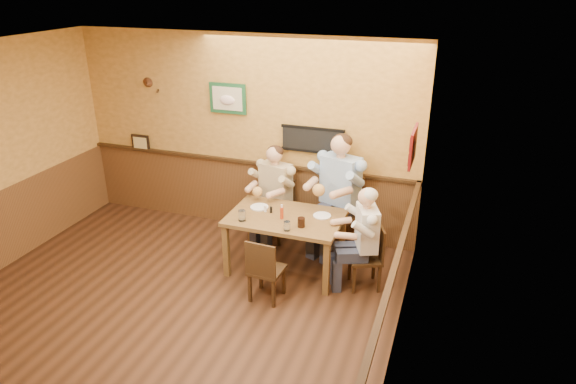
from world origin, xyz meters
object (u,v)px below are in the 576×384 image
chair_back_left (276,210)px  diner_tan_shirt (276,198)px  chair_near_side (267,268)px  dining_table (286,223)px  water_glass_mid (287,226)px  diner_white_elder (366,244)px  diner_blue_polo (340,199)px  chair_back_right (339,214)px  chair_right_end (365,257)px  hot_sauce_bottle (282,212)px  pepper_shaker (271,210)px  cola_tumbler (301,222)px  water_glass_left (242,216)px  salt_shaker (265,208)px

chair_back_left → diner_tan_shirt: 0.19m
chair_near_side → diner_tan_shirt: bearing=-70.4°
dining_table → water_glass_mid: 0.41m
diner_white_elder → diner_blue_polo: bearing=-169.8°
chair_back_right → chair_near_side: bearing=-89.2°
chair_back_right → chair_near_side: 1.52m
chair_right_end → diner_tan_shirt: 1.65m
chair_back_left → hot_sauce_bottle: 0.98m
dining_table → diner_white_elder: 1.03m
dining_table → chair_back_left: size_ratio=1.60×
dining_table → pepper_shaker: bearing=170.9°
diner_white_elder → chair_right_end: bearing=0.0°
diner_blue_polo → cola_tumbler: (-0.23, -0.97, 0.07)m
chair_right_end → diner_blue_polo: bearing=-169.8°
diner_tan_shirt → water_glass_left: bearing=-78.4°
salt_shaker → chair_back_left: bearing=99.5°
chair_back_right → water_glass_mid: bearing=-88.1°
hot_sauce_bottle → diner_white_elder: bearing=1.1°
diner_blue_polo → cola_tumbler: bearing=-83.7°
chair_back_left → chair_right_end: bearing=-14.6°
chair_back_right → hot_sauce_bottle: (-0.52, -0.84, 0.32)m
chair_right_end → pepper_shaker: size_ratio=10.18×
hot_sauce_bottle → salt_shaker: 0.29m
salt_shaker → pepper_shaker: size_ratio=1.09×
cola_tumbler → pepper_shaker: size_ratio=1.46×
dining_table → water_glass_mid: water_glass_mid is taller
chair_near_side → chair_right_end: bearing=-145.3°
chair_back_right → hot_sauce_bottle: 1.04m
salt_shaker → pepper_shaker: 0.08m
chair_right_end → diner_tan_shirt: (-1.42, 0.80, 0.22)m
chair_right_end → chair_near_side: (-1.02, -0.62, -0.01)m
chair_near_side → diner_tan_shirt: diner_tan_shirt is taller
chair_back_right → diner_blue_polo: bearing=0.0°
hot_sauce_bottle → chair_near_side: bearing=-87.3°
chair_back_right → water_glass_mid: (-0.36, -1.12, 0.29)m
diner_blue_polo → chair_back_left: bearing=-158.6°
hot_sauce_bottle → pepper_shaker: hot_sauce_bottle is taller
diner_blue_polo → water_glass_left: (-0.96, -1.05, 0.08)m
chair_right_end → cola_tumbler: bearing=-100.9°
dining_table → cola_tumbler: cola_tumbler is taller
water_glass_left → cola_tumbler: bearing=6.0°
water_glass_left → salt_shaker: water_glass_left is taller
diner_white_elder → water_glass_left: (-1.48, -0.23, 0.24)m
cola_tumbler → salt_shaker: 0.61m
chair_right_end → hot_sauce_bottle: 1.13m
diner_tan_shirt → diner_blue_polo: (0.90, 0.03, 0.11)m
diner_blue_polo → cola_tumbler: 1.00m
chair_back_right → water_glass_left: bearing=-112.6°
dining_table → chair_near_side: 0.72m
diner_tan_shirt → water_glass_left: size_ratio=9.42×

